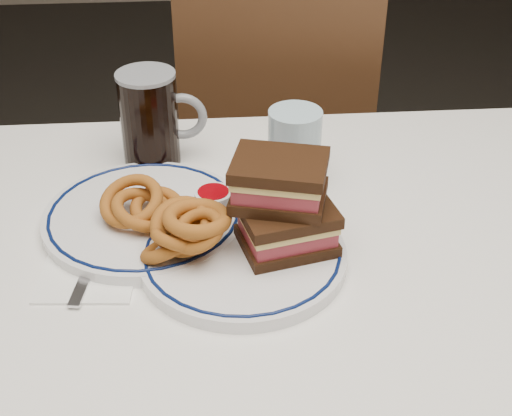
{
  "coord_description": "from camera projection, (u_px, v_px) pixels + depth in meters",
  "views": [
    {
      "loc": [
        -0.02,
        -0.75,
        1.34
      ],
      "look_at": [
        0.04,
        0.02,
        0.82
      ],
      "focal_mm": 50.0,
      "sensor_mm": 36.0,
      "label": 1
    }
  ],
  "objects": [
    {
      "name": "ketchup_ramekin",
      "position": [
        214.0,
        200.0,
        1.02
      ],
      "size": [
        0.05,
        0.05,
        0.03
      ],
      "color": "white",
      "rests_on": "main_plate"
    },
    {
      "name": "napkin_fork",
      "position": [
        90.0,
        271.0,
        0.94
      ],
      "size": [
        0.13,
        0.17,
        0.01
      ],
      "color": "white",
      "rests_on": "dining_table"
    },
    {
      "name": "dining_table",
      "position": [
        232.0,
        320.0,
        1.02
      ],
      "size": [
        1.27,
        0.87,
        0.75
      ],
      "color": "white",
      "rests_on": "floor"
    },
    {
      "name": "onion_rings_far",
      "position": [
        143.0,
        206.0,
        1.0
      ],
      "size": [
        0.13,
        0.1,
        0.08
      ],
      "color": "brown",
      "rests_on": "far_plate"
    },
    {
      "name": "reuben_sandwich",
      "position": [
        283.0,
        204.0,
        0.93
      ],
      "size": [
        0.15,
        0.14,
        0.12
      ],
      "color": "black",
      "rests_on": "main_plate"
    },
    {
      "name": "beer_mug",
      "position": [
        151.0,
        118.0,
        1.14
      ],
      "size": [
        0.14,
        0.09,
        0.16
      ],
      "color": "black",
      "rests_on": "dining_table"
    },
    {
      "name": "far_plate",
      "position": [
        145.0,
        217.0,
        1.03
      ],
      "size": [
        0.29,
        0.29,
        0.02
      ],
      "color": "white",
      "rests_on": "dining_table"
    },
    {
      "name": "onion_rings_main",
      "position": [
        185.0,
        231.0,
        0.92
      ],
      "size": [
        0.13,
        0.11,
        0.1
      ],
      "color": "brown",
      "rests_on": "main_plate"
    },
    {
      "name": "chair_far",
      "position": [
        278.0,
        135.0,
        1.76
      ],
      "size": [
        0.5,
        0.5,
        0.95
      ],
      "color": "#492B17",
      "rests_on": "floor"
    },
    {
      "name": "main_plate",
      "position": [
        242.0,
        255.0,
        0.95
      ],
      "size": [
        0.28,
        0.28,
        0.02
      ],
      "color": "white",
      "rests_on": "dining_table"
    },
    {
      "name": "water_glass",
      "position": [
        294.0,
        150.0,
        1.08
      ],
      "size": [
        0.08,
        0.08,
        0.13
      ],
      "primitive_type": "cylinder",
      "color": "#ADCDDF",
      "rests_on": "dining_table"
    }
  ]
}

